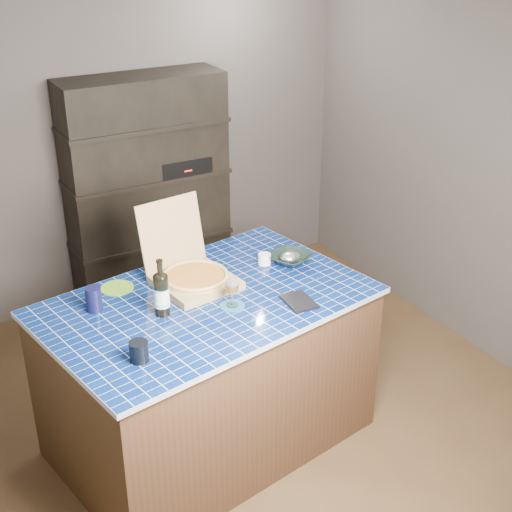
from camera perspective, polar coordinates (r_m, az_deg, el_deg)
room at (r=4.08m, az=-0.90°, el=2.77°), size 3.50×3.50×3.50m
shelving_unit at (r=5.50m, az=-8.60°, el=4.93°), size 1.20×0.41×1.80m
kitchen_island at (r=4.13m, az=-3.79°, el=-9.22°), size 1.91×1.39×0.96m
pizza_box at (r=4.01m, az=-5.08°, el=-1.47°), size 0.46×0.54×0.44m
mead_bottle at (r=3.70m, az=-7.57°, el=-2.97°), size 0.08×0.08×0.32m
teal_trivet at (r=3.80m, az=-1.92°, el=-3.99°), size 0.13×0.13×0.01m
wine_glass at (r=3.75m, az=-1.94°, el=-2.47°), size 0.07×0.07×0.17m
tumbler at (r=3.39m, az=-9.35°, el=-7.54°), size 0.09×0.09×0.10m
dvd_case at (r=3.84m, az=3.45°, el=-3.65°), size 0.16×0.21×0.02m
bowl at (r=4.25m, az=2.74°, el=-0.20°), size 0.31×0.31×0.06m
foil_contents at (r=4.24m, az=2.74°, el=-0.06°), size 0.13×0.11×0.06m
white_jar at (r=4.23m, az=0.68°, el=-0.24°), size 0.08×0.08×0.06m
navy_cup at (r=3.83m, az=-12.85°, el=-3.37°), size 0.09×0.09×0.13m
green_trivet at (r=4.05m, az=-11.05°, el=-2.51°), size 0.19×0.19×0.01m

